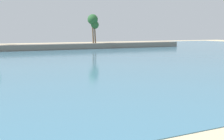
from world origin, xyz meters
TOP-DOWN VIEW (x-y plane):
  - sea at (0.00, 64.04)m, footprint 220.00×112.01m
  - palm_headland at (-0.97, 80.05)m, footprint 111.80×6.00m

SIDE VIEW (x-z plane):
  - sea at x=0.00m, z-range 0.00..0.06m
  - palm_headland at x=-0.97m, z-range -3.81..7.45m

